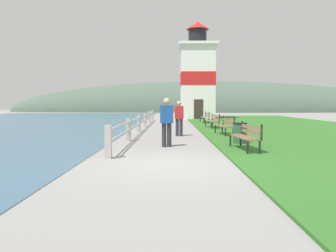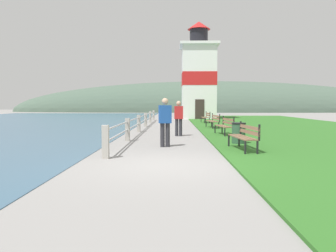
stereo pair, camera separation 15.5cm
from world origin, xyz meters
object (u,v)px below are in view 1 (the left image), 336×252
at_px(park_bench_midway, 226,125).
at_px(person_strolling, 179,117).
at_px(trash_bin, 240,134).
at_px(park_bench_near, 247,135).
at_px(park_bench_by_lighthouse, 205,117).
at_px(person_by_railing, 167,121).
at_px(park_bench_far, 213,120).
at_px(lighthouse, 197,77).

xyz_separation_m(park_bench_midway, person_strolling, (-2.27, -0.20, 0.38)).
xyz_separation_m(person_strolling, trash_bin, (2.22, -3.35, -0.49)).
height_order(park_bench_near, park_bench_by_lighthouse, same).
height_order(person_by_railing, trash_bin, person_by_railing).
relative_size(park_bench_by_lighthouse, trash_bin, 2.10).
height_order(park_bench_midway, park_bench_far, same).
relative_size(park_bench_near, park_bench_by_lighthouse, 1.08).
bearing_deg(park_bench_far, park_bench_by_lighthouse, -97.77).
distance_m(person_strolling, trash_bin, 4.05).
bearing_deg(park_bench_by_lighthouse, trash_bin, 84.93).
relative_size(park_bench_midway, lighthouse, 0.19).
bearing_deg(lighthouse, person_strolling, -97.20).
bearing_deg(park_bench_by_lighthouse, park_bench_midway, 85.02).
bearing_deg(park_bench_by_lighthouse, park_bench_near, 84.46).
relative_size(park_bench_midway, person_strolling, 1.11).
bearing_deg(lighthouse, trash_bin, -90.27).
xyz_separation_m(park_bench_near, park_bench_far, (0.19, 9.93, 0.00)).
bearing_deg(lighthouse, park_bench_near, -90.60).
bearing_deg(person_by_railing, park_bench_far, -33.36).
bearing_deg(park_bench_near, trash_bin, -100.66).
bearing_deg(person_by_railing, park_bench_near, -128.51).
bearing_deg(person_by_railing, trash_bin, -92.63).
bearing_deg(person_strolling, park_bench_by_lighthouse, -13.79).
xyz_separation_m(lighthouse, person_by_railing, (-2.86, -22.34, -3.36)).
bearing_deg(person_strolling, person_by_railing, 171.13).
relative_size(park_bench_near, lighthouse, 0.19).
relative_size(person_strolling, trash_bin, 2.01).
distance_m(lighthouse, trash_bin, 22.04).
distance_m(park_bench_near, park_bench_midway, 5.29).
xyz_separation_m(park_bench_far, person_by_railing, (-2.81, -8.83, 0.41)).
bearing_deg(trash_bin, park_bench_far, 89.66).
distance_m(park_bench_by_lighthouse, lighthouse, 8.78).
bearing_deg(park_bench_far, trash_bin, 82.82).
bearing_deg(trash_bin, park_bench_near, -94.76).
relative_size(person_by_railing, trash_bin, 2.09).
bearing_deg(park_bench_midway, park_bench_far, -97.25).
height_order(park_bench_far, person_by_railing, person_by_railing).
bearing_deg(park_bench_by_lighthouse, person_strolling, 72.78).
relative_size(park_bench_near, person_by_railing, 1.08).
height_order(park_bench_near, park_bench_midway, same).
bearing_deg(lighthouse, person_by_railing, -97.31).
height_order(park_bench_near, person_strolling, person_strolling).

